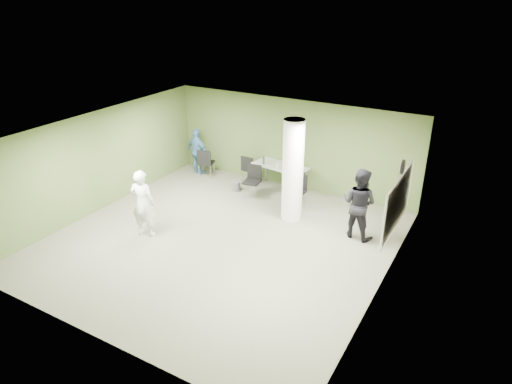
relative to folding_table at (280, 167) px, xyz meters
The scene contains 17 objects.
floor 3.63m from the folding_table, 87.58° to the right, with size 8.00×8.00×0.00m, color #4F503F.
ceiling 4.09m from the folding_table, 87.58° to the right, with size 8.00×8.00×0.00m, color white.
wall_back 0.79m from the folding_table, 71.81° to the left, with size 8.00×0.02×2.80m, color #485F2D.
wall_left 5.27m from the folding_table, 137.37° to the right, with size 0.02×8.00×2.80m, color #485F2D.
wall_right_cream 5.49m from the folding_table, 40.50° to the right, with size 0.02×8.00×2.80m, color beige.
column 2.03m from the folding_table, 53.33° to the right, with size 0.56×0.56×2.80m, color silver.
whiteboard 4.76m from the folding_table, 29.93° to the right, with size 0.05×2.30×1.30m.
wall_clock 4.96m from the folding_table, 29.92° to the right, with size 0.06×0.32×0.32m.
folding_table is the anchor object (origin of this frame).
wastebasket 1.49m from the folding_table, 147.46° to the right, with size 0.26×0.26×0.30m, color #4C4C4C.
chair_back_left 2.64m from the folding_table, behind, with size 0.61×0.61×0.97m.
chair_back_right 1.14m from the folding_table, behind, with size 0.48×0.48×0.92m.
chair_table_left 0.94m from the folding_table, 125.37° to the right, with size 0.53×0.53×0.95m.
chair_table_right 1.22m from the folding_table, 37.34° to the right, with size 0.47×0.47×0.94m.
woman_white 4.56m from the folding_table, 112.11° to the right, with size 0.65×0.43×1.78m, color silver.
man_black 3.43m from the folding_table, 28.08° to the right, with size 0.90×0.70×1.85m, color black.
man_blue 3.02m from the folding_table, behind, with size 0.92×0.38×1.57m, color teal.
Camera 1 is at (5.68, -8.20, 5.89)m, focal length 32.00 mm.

